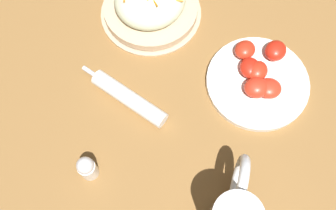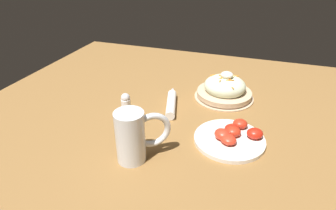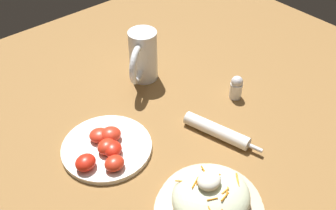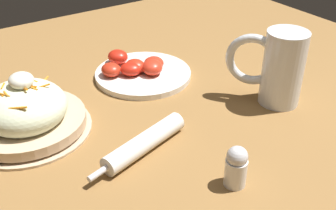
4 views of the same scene
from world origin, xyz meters
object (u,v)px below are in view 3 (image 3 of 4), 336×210
Objects in this scene: salad_plate at (210,201)px; salt_shaker at (236,87)px; tomato_plate at (106,148)px; beer_mug at (143,59)px; napkin_roll at (217,131)px.

salad_plate reaches higher than salt_shaker.
tomato_plate is 3.10× the size of salt_shaker.
beer_mug is 2.17× the size of salt_shaker.
beer_mug is at bearing -59.12° from salt_shaker.
salad_plate is at bearing 34.08° from salt_shaker.
tomato_plate reaches higher than napkin_roll.
beer_mug is at bearing -145.01° from tomato_plate.
napkin_roll is at bearing 88.43° from beer_mug.
beer_mug reaches higher than salad_plate.
salt_shaker is at bearing 170.99° from tomato_plate.
salt_shaker is (-0.32, -0.22, -0.00)m from salad_plate.
salt_shaker is (-0.15, -0.07, 0.02)m from napkin_roll.
salt_shaker is (-0.39, 0.06, 0.02)m from tomato_plate.
salad_plate reaches higher than napkin_roll.
salad_plate is at bearing 68.29° from beer_mug.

